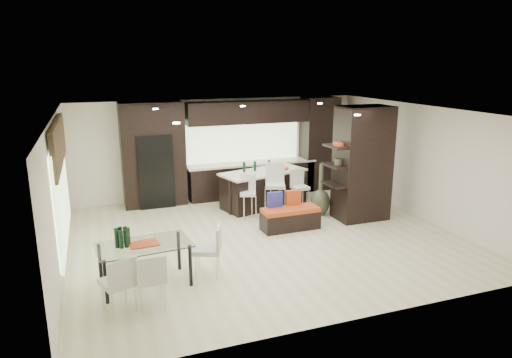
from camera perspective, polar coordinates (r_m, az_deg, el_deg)
name	(u,v)px	position (r m, az deg, el deg)	size (l,w,h in m)	color
ground	(265,237)	(9.95, 1.19, -7.24)	(8.00, 8.00, 0.00)	beige
back_wall	(221,148)	(12.78, -4.44, 3.92)	(8.00, 0.02, 2.70)	white
left_wall	(59,195)	(8.95, -23.43, -1.83)	(0.02, 7.00, 2.70)	white
right_wall	(422,163)	(11.56, 20.08, 1.94)	(0.02, 7.00, 2.70)	white
ceiling	(266,112)	(9.29, 1.27, 8.42)	(8.00, 7.00, 0.02)	white
window_left	(62,192)	(9.14, -23.11, -1.48)	(0.04, 3.20, 1.90)	#B2D199
window_back	(241,140)	(12.88, -1.83, 4.93)	(3.40, 0.04, 1.20)	#B2D199
stone_accent	(58,144)	(8.95, -23.49, 4.09)	(0.08, 3.00, 0.80)	brown
ceiling_spots	(262,111)	(9.53, 0.72, 8.45)	(4.00, 3.00, 0.02)	white
back_cabinetry	(241,149)	(12.61, -1.84, 3.81)	(6.80, 0.68, 2.70)	black
refrigerator	(154,170)	(12.14, -12.59, 1.11)	(0.90, 0.68, 1.90)	black
partition_column	(362,163)	(11.05, 13.16, 1.91)	(1.20, 0.80, 2.70)	black
kitchen_island	(263,189)	(11.90, 0.92, -1.21)	(2.24, 0.96, 0.93)	black
stool_left	(248,201)	(11.00, -1.01, -2.77)	(0.37, 0.37, 0.84)	beige
stool_mid	(275,195)	(11.16, 2.40, -1.98)	(0.46, 0.46, 1.04)	beige
stool_right	(300,195)	(11.49, 5.50, -2.02)	(0.38, 0.38, 0.87)	beige
bench	(290,218)	(10.34, 4.30, -4.94)	(1.31, 0.50, 0.50)	black
floor_vase	(321,190)	(11.26, 8.10, -1.31)	(0.47, 0.47, 1.29)	#3F4431
dining_table	(145,265)	(8.01, -13.69, -10.39)	(1.52, 0.86, 0.73)	white
chair_near	(151,282)	(7.33, -13.04, -12.38)	(0.45, 0.45, 0.82)	beige
chair_far	(118,286)	(7.29, -16.83, -12.69)	(0.46, 0.46, 0.85)	beige
chair_end	(207,253)	(8.14, -6.11, -9.15)	(0.46, 0.46, 0.85)	beige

